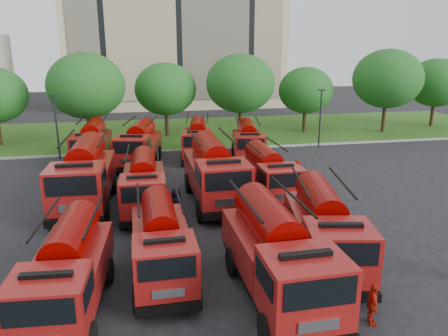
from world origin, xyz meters
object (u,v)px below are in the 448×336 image
Objects in this scene: fire_truck_6 at (214,172)px; firefighter_4 at (177,220)px; fire_truck_11 at (248,142)px; fire_truck_2 at (277,254)px; fire_truck_5 at (144,184)px; fire_truck_4 at (84,175)px; fire_truck_10 at (198,140)px; fire_truck_1 at (161,242)px; fire_truck_3 at (324,228)px; fire_truck_8 at (92,143)px; fire_truck_7 at (268,173)px; firefighter_5 at (297,185)px; fire_truck_0 at (67,271)px; firefighter_2 at (370,324)px; fire_truck_9 at (139,144)px; firefighter_0 at (366,285)px.

fire_truck_6 is 3.83m from firefighter_4.
firefighter_4 is at bearing -110.81° from fire_truck_11.
fire_truck_2 is 0.94× the size of fire_truck_6.
fire_truck_5 is 4.11m from fire_truck_6.
fire_truck_4 is 1.19× the size of fire_truck_10.
fire_truck_5 reaches higher than fire_truck_11.
fire_truck_3 is at bearing -3.15° from fire_truck_1.
fire_truck_6 is (-0.53, 10.25, 0.11)m from fire_truck_2.
fire_truck_3 is at bearing -57.18° from fire_truck_8.
fire_truck_5 is 1.03× the size of fire_truck_7.
fire_truck_4 is at bearing -134.71° from fire_truck_11.
fire_truck_2 reaches higher than firefighter_5.
fire_truck_2 is 1.02× the size of fire_truck_3.
fire_truck_4 is (-0.54, 10.32, 0.32)m from fire_truck_0.
fire_truck_4 is 13.26m from firefighter_5.
fire_truck_0 is at bearing 88.58° from firefighter_2.
fire_truck_1 is at bearing -83.89° from fire_truck_5.
fire_truck_10 reaches higher than firefighter_5.
fire_truck_1 is 18.35m from fire_truck_11.
fire_truck_3 reaches higher than fire_truck_11.
firefighter_5 is at bearing -28.79° from fire_truck_8.
firefighter_2 is at bearing -57.26° from fire_truck_5.
fire_truck_2 reaches higher than fire_truck_0.
firefighter_2 is at bearing 93.65° from firefighter_5.
fire_truck_9 is at bearing -20.57° from firefighter_5.
fire_truck_1 is 3.81× the size of firefighter_5.
firefighter_4 is (-6.55, -11.08, -1.48)m from fire_truck_11.
fire_truck_1 is at bearing -114.45° from fire_truck_6.
fire_truck_9 is 11.55m from firefighter_4.
firefighter_4 reaches higher than firefighter_2.
fire_truck_7 is (3.28, 0.16, -0.32)m from fire_truck_6.
fire_truck_9 is (-7.52, 8.76, 0.11)m from fire_truck_7.
fire_truck_7 is at bearing 48.79° from fire_truck_0.
fire_truck_4 is at bearing 20.24° from firefighter_5.
firefighter_2 is at bearing -11.48° from fire_truck_0.
fire_truck_3 is 18.69m from fire_truck_10.
fire_truck_1 is at bearing -93.48° from fire_truck_10.
fire_truck_5 is 0.95× the size of fire_truck_8.
fire_truck_0 reaches higher than firefighter_0.
fire_truck_6 reaches higher than fire_truck_1.
firefighter_2 is at bearing -92.38° from fire_truck_7.
fire_truck_8 is (-10.91, 18.27, -0.01)m from fire_truck_3.
fire_truck_2 is 13.40m from firefighter_5.
fire_truck_7 is at bearing -85.93° from fire_truck_11.
fire_truck_0 is 4.01× the size of firefighter_5.
fire_truck_4 is 1.20× the size of fire_truck_11.
firefighter_2 is at bearing -128.96° from firefighter_0.
firefighter_0 is at bearing -80.09° from fire_truck_11.
fire_truck_6 is at bearing 91.41° from fire_truck_2.
fire_truck_1 is 0.86× the size of fire_truck_2.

